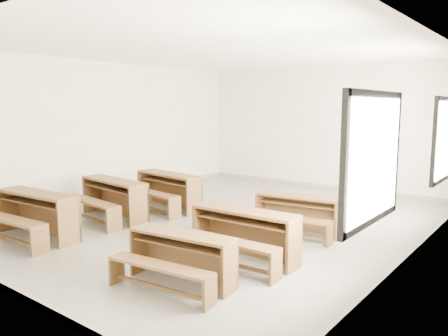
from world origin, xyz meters
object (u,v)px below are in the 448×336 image
Objects in this scene: desk_set_0 at (34,212)px; desk_set_2 at (167,188)px; desk_set_1 at (112,196)px; desk_set_4 at (243,231)px; desk_set_3 at (180,255)px; desk_set_5 at (296,211)px.

desk_set_0 is 2.82m from desk_set_2.
desk_set_4 is at bearing 1.02° from desk_set_1.
desk_set_4 is (0.12, 1.15, 0.05)m from desk_set_3.
desk_set_1 is 1.16× the size of desk_set_5.
desk_set_1 is 1.21× the size of desk_set_3.
desk_set_2 is (0.23, 1.25, -0.00)m from desk_set_1.
desk_set_2 is (0.23, 2.82, 0.00)m from desk_set_0.
desk_set_3 is (3.20, 0.09, -0.08)m from desk_set_0.
desk_set_5 is at bearing 89.80° from desk_set_4.
desk_set_4 is (3.10, -1.57, -0.03)m from desk_set_2.
desk_set_3 is at bearing -97.98° from desk_set_4.
desk_set_4 is at bearing 16.34° from desk_set_0.
desk_set_2 is 3.06m from desk_set_5.
desk_set_3 is at bearing -18.07° from desk_set_1.
desk_set_1 reaches higher than desk_set_3.
desk_set_2 reaches higher than desk_set_5.
desk_set_1 reaches higher than desk_set_2.
desk_set_0 reaches higher than desk_set_3.
desk_set_2 reaches higher than desk_set_3.
desk_set_4 is 1.66m from desk_set_5.
desk_set_5 is (3.28, 2.90, -0.06)m from desk_set_0.
desk_set_1 is at bearing 148.51° from desk_set_3.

